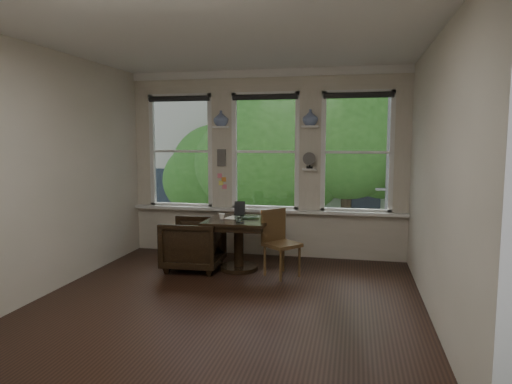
% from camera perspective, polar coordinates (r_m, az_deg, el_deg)
% --- Properties ---
extents(ground, '(4.50, 4.50, 0.00)m').
position_cam_1_polar(ground, '(5.58, -3.36, -13.31)').
color(ground, black).
rests_on(ground, ground).
extents(ceiling, '(4.50, 4.50, 0.00)m').
position_cam_1_polar(ceiling, '(5.36, -3.58, 18.44)').
color(ceiling, silver).
rests_on(ceiling, ground).
extents(wall_back, '(4.50, 0.00, 4.50)m').
position_cam_1_polar(wall_back, '(7.45, 1.23, 3.52)').
color(wall_back, beige).
rests_on(wall_back, ground).
extents(wall_front, '(4.50, 0.00, 4.50)m').
position_cam_1_polar(wall_front, '(3.17, -14.54, -0.81)').
color(wall_front, beige).
rests_on(wall_front, ground).
extents(wall_left, '(0.00, 4.50, 4.50)m').
position_cam_1_polar(wall_left, '(6.26, -23.74, 2.39)').
color(wall_left, beige).
rests_on(wall_left, ground).
extents(wall_right, '(0.00, 4.50, 4.50)m').
position_cam_1_polar(wall_right, '(5.13, 21.50, 1.69)').
color(wall_right, beige).
rests_on(wall_right, ground).
extents(window_left, '(1.10, 0.12, 1.90)m').
position_cam_1_polar(window_left, '(7.85, -9.26, 5.05)').
color(window_left, white).
rests_on(window_left, ground).
extents(window_center, '(1.10, 0.12, 1.90)m').
position_cam_1_polar(window_center, '(7.44, 1.23, 5.05)').
color(window_center, white).
rests_on(window_center, ground).
extents(window_right, '(1.10, 0.12, 1.90)m').
position_cam_1_polar(window_right, '(7.30, 12.51, 4.87)').
color(window_right, white).
rests_on(window_right, ground).
extents(shelf_left, '(0.26, 0.16, 0.03)m').
position_cam_1_polar(shelf_left, '(7.52, -4.40, 8.10)').
color(shelf_left, white).
rests_on(shelf_left, ground).
extents(shelf_right, '(0.26, 0.16, 0.03)m').
position_cam_1_polar(shelf_right, '(7.24, 6.78, 8.14)').
color(shelf_right, white).
rests_on(shelf_right, ground).
extents(intercom, '(0.14, 0.06, 0.28)m').
position_cam_1_polar(intercom, '(7.55, -4.30, 4.30)').
color(intercom, '#59544F').
rests_on(intercom, ground).
extents(sticky_notes, '(0.16, 0.01, 0.24)m').
position_cam_1_polar(sticky_notes, '(7.58, -4.27, 1.66)').
color(sticky_notes, pink).
rests_on(sticky_notes, ground).
extents(desk_fan, '(0.20, 0.20, 0.24)m').
position_cam_1_polar(desk_fan, '(7.22, 6.71, 3.62)').
color(desk_fan, '#59544F').
rests_on(desk_fan, ground).
extents(vase_left, '(0.24, 0.24, 0.25)m').
position_cam_1_polar(vase_left, '(7.52, -4.41, 9.16)').
color(vase_left, silver).
rests_on(vase_left, shelf_left).
extents(vase_right, '(0.24, 0.24, 0.25)m').
position_cam_1_polar(vase_right, '(7.24, 6.80, 9.24)').
color(vase_right, silver).
rests_on(vase_right, shelf_right).
extents(table, '(0.90, 0.90, 0.75)m').
position_cam_1_polar(table, '(6.69, -2.17, -6.57)').
color(table, black).
rests_on(table, ground).
extents(armchair_left, '(0.86, 0.84, 0.75)m').
position_cam_1_polar(armchair_left, '(6.79, -7.87, -6.45)').
color(armchair_left, black).
rests_on(armchair_left, ground).
extents(cushion_red, '(0.45, 0.45, 0.06)m').
position_cam_1_polar(cushion_red, '(6.77, -7.88, -5.83)').
color(cushion_red, maroon).
rests_on(cushion_red, armchair_left).
extents(side_chair_right, '(0.59, 0.59, 0.92)m').
position_cam_1_polar(side_chair_right, '(6.36, 3.28, -6.49)').
color(side_chair_right, '#4A351A').
rests_on(side_chair_right, ground).
extents(laptop, '(0.37, 0.26, 0.03)m').
position_cam_1_polar(laptop, '(6.63, -1.26, -3.27)').
color(laptop, black).
rests_on(laptop, table).
extents(mug, '(0.10, 0.10, 0.08)m').
position_cam_1_polar(mug, '(6.64, -4.29, -3.03)').
color(mug, white).
rests_on(mug, table).
extents(drinking_glass, '(0.14, 0.14, 0.11)m').
position_cam_1_polar(drinking_glass, '(6.31, -2.07, -3.39)').
color(drinking_glass, white).
rests_on(drinking_glass, table).
extents(tablet, '(0.17, 0.09, 0.22)m').
position_cam_1_polar(tablet, '(6.89, -2.05, -2.08)').
color(tablet, black).
rests_on(tablet, table).
extents(papers, '(0.28, 0.34, 0.00)m').
position_cam_1_polar(papers, '(6.75, -2.70, -3.20)').
color(papers, silver).
rests_on(papers, table).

